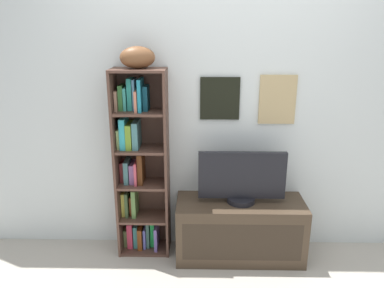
{
  "coord_description": "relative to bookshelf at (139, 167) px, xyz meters",
  "views": [
    {
      "loc": [
        -0.17,
        -1.79,
        1.82
      ],
      "look_at": [
        -0.22,
        0.85,
        0.98
      ],
      "focal_mm": 34.89,
      "sensor_mm": 36.0,
      "label": 1
    }
  ],
  "objects": [
    {
      "name": "back_wall",
      "position": [
        0.65,
        0.13,
        0.49
      ],
      "size": [
        4.8,
        0.08,
        2.46
      ],
      "color": "silver",
      "rests_on": "ground"
    },
    {
      "name": "tv_stand",
      "position": [
        0.82,
        -0.11,
        -0.49
      ],
      "size": [
        1.02,
        0.41,
        0.49
      ],
      "color": "#423325",
      "rests_on": "ground"
    },
    {
      "name": "bookshelf",
      "position": [
        0.0,
        0.0,
        0.0
      ],
      "size": [
        0.42,
        0.26,
        1.52
      ],
      "color": "brown",
      "rests_on": "ground"
    },
    {
      "name": "football",
      "position": [
        0.03,
        -0.03,
        0.86
      ],
      "size": [
        0.29,
        0.22,
        0.16
      ],
      "primitive_type": "ellipsoid",
      "rotation": [
        0.0,
        0.0,
        0.25
      ],
      "color": "brown",
      "rests_on": "bookshelf"
    },
    {
      "name": "television",
      "position": [
        0.82,
        -0.1,
        -0.05
      ],
      "size": [
        0.68,
        0.22,
        0.42
      ],
      "color": "black",
      "rests_on": "tv_stand"
    }
  ]
}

